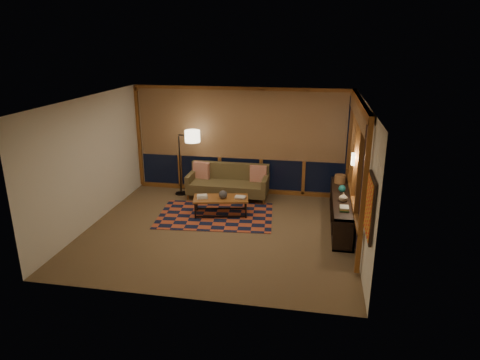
% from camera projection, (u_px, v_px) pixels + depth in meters
% --- Properties ---
extents(floor, '(5.50, 5.00, 0.01)m').
position_uv_depth(floor, '(219.00, 230.00, 8.92)').
color(floor, brown).
rests_on(floor, ground).
extents(ceiling, '(5.50, 5.00, 0.01)m').
position_uv_depth(ceiling, '(217.00, 100.00, 8.07)').
color(ceiling, silver).
rests_on(ceiling, walls).
extents(walls, '(5.51, 5.01, 2.70)m').
position_uv_depth(walls, '(218.00, 168.00, 8.49)').
color(walls, white).
rests_on(walls, floor).
extents(window_wall_back, '(5.30, 0.16, 2.60)m').
position_uv_depth(window_wall_back, '(240.00, 141.00, 10.76)').
color(window_wall_back, brown).
rests_on(window_wall_back, walls).
extents(window_wall_right, '(0.16, 3.70, 2.60)m').
position_uv_depth(window_wall_right, '(355.00, 167.00, 8.60)').
color(window_wall_right, brown).
rests_on(window_wall_right, walls).
extents(wall_art, '(0.06, 0.74, 0.94)m').
position_uv_depth(wall_art, '(370.00, 207.00, 6.27)').
color(wall_art, red).
rests_on(wall_art, walls).
extents(wall_sconce, '(0.12, 0.18, 0.22)m').
position_uv_depth(wall_sconce, '(353.00, 159.00, 8.40)').
color(wall_sconce, '#FFECBF').
rests_on(wall_sconce, walls).
extents(sofa, '(1.98, 0.81, 0.81)m').
position_uv_depth(sofa, '(228.00, 182.00, 10.64)').
color(sofa, brown).
rests_on(sofa, floor).
extents(pillow_left, '(0.44, 0.21, 0.42)m').
position_uv_depth(pillow_left, '(201.00, 170.00, 10.89)').
color(pillow_left, red).
rests_on(pillow_left, sofa).
extents(pillow_right, '(0.41, 0.14, 0.41)m').
position_uv_depth(pillow_right, '(258.00, 174.00, 10.63)').
color(pillow_right, red).
rests_on(pillow_right, sofa).
extents(area_rug, '(2.69, 1.92, 0.01)m').
position_uv_depth(area_rug, '(216.00, 215.00, 9.65)').
color(area_rug, '#B04A2B').
rests_on(area_rug, floor).
extents(coffee_table, '(1.31, 0.79, 0.41)m').
position_uv_depth(coffee_table, '(221.00, 206.00, 9.66)').
color(coffee_table, brown).
rests_on(coffee_table, floor).
extents(book_stack_a, '(0.28, 0.25, 0.07)m').
position_uv_depth(book_stack_a, '(202.00, 197.00, 9.56)').
color(book_stack_a, silver).
rests_on(book_stack_a, coffee_table).
extents(book_stack_b, '(0.23, 0.18, 0.05)m').
position_uv_depth(book_stack_b, '(240.00, 197.00, 9.56)').
color(book_stack_b, silver).
rests_on(book_stack_b, coffee_table).
extents(ceramic_pot, '(0.25, 0.25, 0.19)m').
position_uv_depth(ceramic_pot, '(223.00, 194.00, 9.53)').
color(ceramic_pot, black).
rests_on(ceramic_pot, coffee_table).
extents(floor_lamp, '(0.64, 0.49, 1.70)m').
position_uv_depth(floor_lamp, '(180.00, 162.00, 10.76)').
color(floor_lamp, black).
rests_on(floor_lamp, floor).
extents(bookshelf, '(0.40, 2.62, 0.66)m').
position_uv_depth(bookshelf, '(341.00, 210.00, 9.11)').
color(bookshelf, '#2F1F18').
rests_on(bookshelf, floor).
extents(basket, '(0.25, 0.25, 0.19)m').
position_uv_depth(basket, '(340.00, 179.00, 9.78)').
color(basket, '#AE6F43').
rests_on(basket, bookshelf).
extents(teal_bowl, '(0.20, 0.20, 0.16)m').
position_uv_depth(teal_bowl, '(342.00, 189.00, 9.19)').
color(teal_bowl, '#1B7170').
rests_on(teal_bowl, bookshelf).
extents(vase, '(0.21, 0.21, 0.19)m').
position_uv_depth(vase, '(343.00, 197.00, 8.67)').
color(vase, '#BFAF92').
rests_on(vase, bookshelf).
extents(shelf_book_stack, '(0.17, 0.23, 0.07)m').
position_uv_depth(shelf_book_stack, '(344.00, 208.00, 8.24)').
color(shelf_book_stack, silver).
rests_on(shelf_book_stack, bookshelf).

